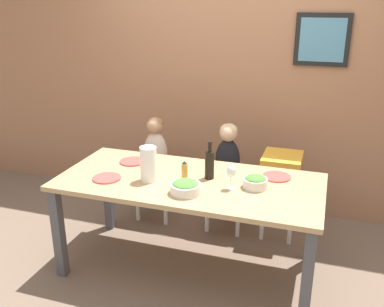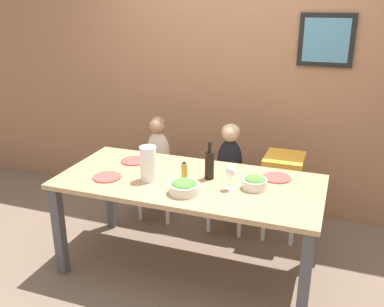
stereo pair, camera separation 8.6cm
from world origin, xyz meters
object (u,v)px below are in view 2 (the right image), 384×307
Objects in this scene: chair_far_left at (159,179)px; dinner_plate_back_right at (277,178)px; chair_far_center at (229,189)px; paper_towel_roll at (148,164)px; chair_right_highchair at (283,175)px; salad_bowl_large at (184,187)px; dinner_plate_back_left at (134,161)px; dinner_plate_front_left at (107,177)px; person_child_center at (230,153)px; person_child_left at (158,144)px; salad_bowl_small at (255,182)px; wine_bottle at (209,164)px; wine_glass_near at (230,172)px.

chair_far_left is 1.31m from dinner_plate_back_right.
chair_far_left is at bearing 157.43° from dinner_plate_back_right.
paper_towel_roll reaches higher than chair_far_center.
chair_right_highchair is 3.61× the size of salad_bowl_large.
chair_far_left is at bearing 92.82° from dinner_plate_back_left.
chair_far_center is 0.78m from dinner_plate_back_right.
chair_far_center is at bearing 52.49° from dinner_plate_front_left.
person_child_center is 2.53× the size of salad_bowl_large.
person_child_center is 0.68m from dinner_plate_back_right.
person_child_left is at bearing 90.00° from chair_far_left.
salad_bowl_small is (-0.10, -0.71, 0.21)m from chair_right_highchair.
chair_right_highchair reaches higher than chair_far_left.
salad_bowl_large is at bearing -119.42° from chair_right_highchair.
dinner_plate_back_right is at bearing 2.40° from dinner_plate_back_left.
dinner_plate_front_left is 0.36m from dinner_plate_back_left.
salad_bowl_small is 0.83× the size of dinner_plate_back_right.
wine_bottle is 0.50m from dinner_plate_back_right.
chair_far_left is 1.78× the size of paper_towel_roll.
wine_bottle reaches higher than person_child_left.
dinner_plate_back_left is (-0.86, 0.25, -0.12)m from wine_glass_near.
paper_towel_roll is at bearing 12.58° from dinner_plate_front_left.
chair_far_center is 0.92m from dinner_plate_back_left.
wine_glass_near is at bearing -41.35° from chair_far_left.
paper_towel_roll reaches higher than dinner_plate_back_right.
paper_towel_roll is at bearing -70.17° from chair_far_left.
person_child_left is at bearing 179.95° from chair_right_highchair.
salad_bowl_large reaches higher than dinner_plate_front_left.
wine_bottle is at bearing -42.92° from chair_far_left.
dinner_plate_front_left is at bearing -127.51° from chair_far_center.
salad_bowl_large is (-0.06, -0.94, 0.07)m from person_child_center.
paper_towel_roll is 1.22× the size of salad_bowl_large.
person_child_left is 0.53m from dinner_plate_back_left.
salad_bowl_large is (-0.08, -0.29, -0.07)m from wine_bottle.
paper_towel_roll is 0.33m from dinner_plate_front_left.
salad_bowl_small is at bearing -62.82° from person_child_center.
chair_far_left is 1.07m from wine_bottle.
person_child_left reaches higher than dinner_plate_back_left.
dinner_plate_front_left is 1.00× the size of dinner_plate_back_right.
dinner_plate_back_right is (1.16, -0.48, 0.03)m from person_child_left.
dinner_plate_back_left is (-1.02, 0.18, -0.04)m from salad_bowl_small.
chair_right_highchair is 3.65× the size of dinner_plate_front_left.
person_child_left is 0.89m from dinner_plate_front_left.
wine_glass_near is at bearing -75.03° from person_child_center.
person_child_left is at bearing 89.58° from dinner_plate_front_left.
chair_far_left is 2.53× the size of wine_glass_near.
wine_bottle is (0.70, -0.65, 0.13)m from person_child_left.
salad_bowl_small is at bearing 24.67° from wine_glass_near.
salad_bowl_small is (1.04, -0.71, 0.41)m from chair_far_left.
chair_far_left is 1.20m from salad_bowl_large.
wine_glass_near is 0.87× the size of dinner_plate_front_left.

